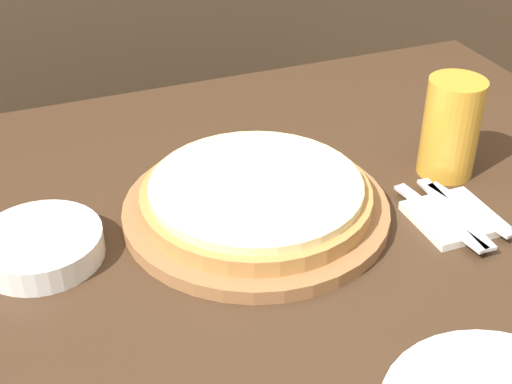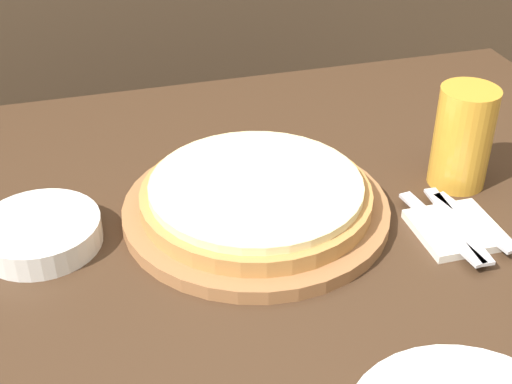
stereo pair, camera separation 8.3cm
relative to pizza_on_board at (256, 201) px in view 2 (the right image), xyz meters
The scene contains 7 objects.
pizza_on_board is the anchor object (origin of this frame).
beer_glass 0.32m from the pizza_on_board, ahead, with size 0.09×0.09×0.15m.
side_bowl 0.29m from the pizza_on_board, behind, with size 0.16×0.16×0.04m.
napkin_stack 0.28m from the pizza_on_board, 24.39° to the right, with size 0.11×0.11×0.01m.
fork 0.25m from the pizza_on_board, 26.72° to the right, with size 0.04×0.18×0.00m.
dinner_knife 0.28m from the pizza_on_board, 24.39° to the right, with size 0.03×0.18×0.00m.
spoon 0.30m from the pizza_on_board, 22.41° to the right, with size 0.05×0.15×0.00m.
Camera 2 is at (-0.18, -0.72, 1.34)m, focal length 50.00 mm.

